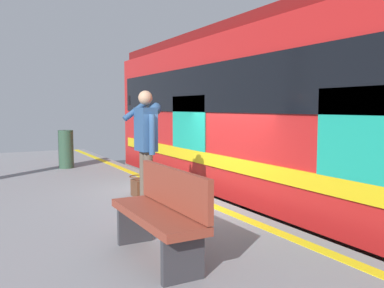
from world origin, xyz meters
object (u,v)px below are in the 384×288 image
at_px(bench, 162,211).
at_px(trash_bin, 66,149).
at_px(train_carriage, 314,111).
at_px(handbag, 138,187).
at_px(passenger, 146,138).

distance_m(bench, trash_bin, 6.73).
relative_size(train_carriage, handbag, 34.69).
height_order(bench, trash_bin, trash_bin).
relative_size(passenger, handbag, 4.96).
bearing_deg(trash_bin, bench, 176.59).
bearing_deg(train_carriage, bench, 114.43).
bearing_deg(handbag, passenger, 173.94).
bearing_deg(bench, train_carriage, -65.57).
bearing_deg(bench, trash_bin, -3.41).
distance_m(passenger, bench, 2.44).
height_order(train_carriage, bench, train_carriage).
height_order(passenger, trash_bin, passenger).
bearing_deg(bench, handbag, -16.21).
relative_size(bench, trash_bin, 1.55).
bearing_deg(passenger, bench, 161.56).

